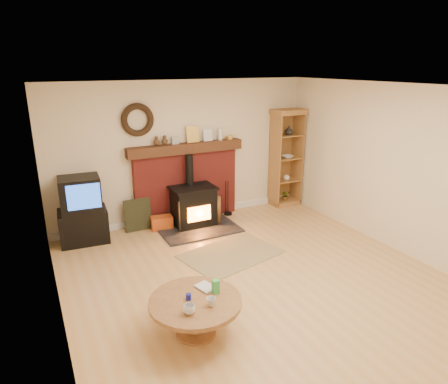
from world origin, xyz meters
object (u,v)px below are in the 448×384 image
wood_stove (194,207)px  curio_cabinet (285,158)px  tv_unit (82,211)px  coffee_table (196,306)px

wood_stove → curio_cabinet: curio_cabinet is taller
tv_unit → coffee_table: size_ratio=1.11×
wood_stove → tv_unit: (-1.91, 0.19, 0.18)m
wood_stove → curio_cabinet: 2.29m
wood_stove → coffee_table: 3.11m
wood_stove → coffee_table: wood_stove is taller
tv_unit → curio_cabinet: curio_cabinet is taller
curio_cabinet → coffee_table: 4.66m
wood_stove → coffee_table: (-1.18, -2.88, -0.01)m
wood_stove → tv_unit: bearing=174.2°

